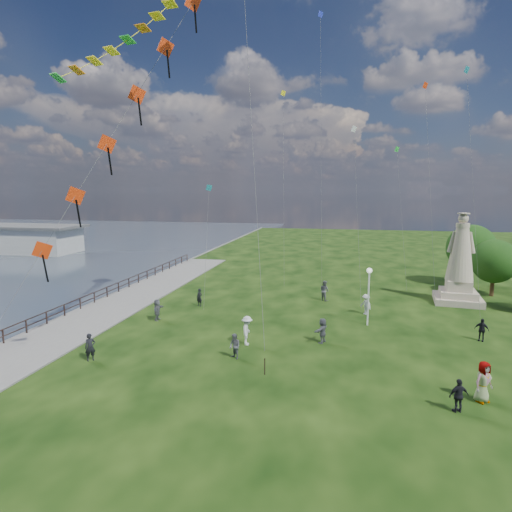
% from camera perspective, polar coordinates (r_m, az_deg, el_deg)
% --- Properties ---
extents(waterfront, '(200.00, 200.00, 1.51)m').
position_cam_1_polar(waterfront, '(34.59, -23.66, -8.16)').
color(waterfront, '#313C4A').
rests_on(waterfront, ground).
extents(statue, '(4.19, 4.19, 7.70)m').
position_cam_1_polar(statue, '(40.35, 25.52, -1.60)').
color(statue, tan).
rests_on(statue, ground).
extents(lamppost, '(0.39, 0.39, 4.18)m').
position_cam_1_polar(lamppost, '(31.27, 14.82, -3.63)').
color(lamppost, silver).
rests_on(lamppost, ground).
extents(tree_row, '(7.37, 13.82, 6.20)m').
position_cam_1_polar(tree_row, '(45.23, 28.81, -0.12)').
color(tree_row, '#382314').
rests_on(tree_row, ground).
extents(person_0, '(0.68, 0.67, 1.58)m').
position_cam_1_polar(person_0, '(26.42, -21.24, -11.26)').
color(person_0, black).
rests_on(person_0, ground).
extents(person_1, '(0.83, 0.79, 1.46)m').
position_cam_1_polar(person_1, '(24.99, -2.86, -11.95)').
color(person_1, '#595960').
rests_on(person_1, ground).
extents(person_2, '(0.72, 1.24, 1.84)m').
position_cam_1_polar(person_2, '(27.02, -1.19, -9.91)').
color(person_2, silver).
rests_on(person_2, ground).
extents(person_3, '(0.99, 0.73, 1.52)m').
position_cam_1_polar(person_3, '(21.37, 25.42, -16.46)').
color(person_3, black).
rests_on(person_3, ground).
extents(person_4, '(1.10, 1.01, 1.92)m').
position_cam_1_polar(person_4, '(22.71, 28.04, -14.59)').
color(person_4, '#595960').
rests_on(person_4, ground).
extents(person_5, '(0.73, 1.53, 1.61)m').
position_cam_1_polar(person_5, '(32.77, -13.02, -6.98)').
color(person_5, '#595960').
rests_on(person_5, ground).
extents(person_6, '(0.62, 0.51, 1.48)m').
position_cam_1_polar(person_6, '(36.05, -7.55, -5.50)').
color(person_6, black).
rests_on(person_6, ground).
extents(person_7, '(1.00, 0.98, 1.78)m').
position_cam_1_polar(person_7, '(37.95, 9.11, -4.57)').
color(person_7, '#595960').
rests_on(person_7, ground).
extents(person_8, '(1.09, 1.12, 1.60)m').
position_cam_1_polar(person_8, '(34.47, 14.43, -6.26)').
color(person_8, silver).
rests_on(person_8, ground).
extents(person_9, '(0.98, 0.77, 1.48)m').
position_cam_1_polar(person_9, '(31.26, 27.87, -8.68)').
color(person_9, black).
rests_on(person_9, ground).
extents(person_11, '(1.16, 1.61, 1.59)m').
position_cam_1_polar(person_11, '(27.73, 8.85, -9.78)').
color(person_11, '#595960').
rests_on(person_11, ground).
extents(red_kite_train, '(9.16, 9.35, 21.03)m').
position_cam_1_polar(red_kite_train, '(25.89, -17.76, 16.10)').
color(red_kite_train, black).
rests_on(red_kite_train, ground).
extents(small_kites, '(22.41, 15.49, 26.73)m').
position_cam_1_polar(small_kites, '(41.53, 12.55, 14.84)').
color(small_kites, '#17778A').
rests_on(small_kites, ground).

